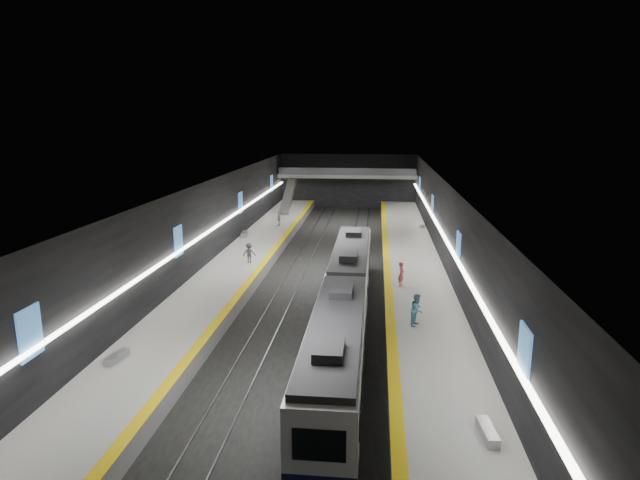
# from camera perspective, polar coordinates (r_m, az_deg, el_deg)

# --- Properties ---
(ground) EXTENTS (70.00, 70.00, 0.00)m
(ground) POSITION_cam_1_polar(r_m,az_deg,el_deg) (46.44, 0.56, -3.60)
(ground) COLOR black
(ground) RESTS_ON ground
(ceiling) EXTENTS (20.00, 70.00, 0.04)m
(ceiling) POSITION_cam_1_polar(r_m,az_deg,el_deg) (44.83, 0.59, 6.25)
(ceiling) COLOR beige
(ceiling) RESTS_ON wall_left
(wall_left) EXTENTS (0.04, 70.00, 8.00)m
(wall_left) POSITION_cam_1_polar(r_m,az_deg,el_deg) (47.46, -11.54, 1.47)
(wall_left) COLOR black
(wall_left) RESTS_ON ground
(wall_right) EXTENTS (0.04, 70.00, 8.00)m
(wall_right) POSITION_cam_1_polar(r_m,az_deg,el_deg) (45.64, 13.17, 0.94)
(wall_right) COLOR black
(wall_right) RESTS_ON ground
(wall_back) EXTENTS (20.00, 0.04, 8.00)m
(wall_back) POSITION_cam_1_polar(r_m,az_deg,el_deg) (79.97, 2.98, 6.29)
(wall_back) COLOR black
(wall_back) RESTS_ON ground
(platform_left) EXTENTS (5.00, 70.00, 1.00)m
(platform_left) POSITION_cam_1_polar(r_m,az_deg,el_deg) (47.58, -8.47, -2.72)
(platform_left) COLOR slate
(platform_left) RESTS_ON ground
(tile_surface_left) EXTENTS (5.00, 70.00, 0.02)m
(tile_surface_left) POSITION_cam_1_polar(r_m,az_deg,el_deg) (47.45, -8.49, -2.12)
(tile_surface_left) COLOR #AFAFAA
(tile_surface_left) RESTS_ON platform_left
(tactile_strip_left) EXTENTS (0.60, 70.00, 0.02)m
(tactile_strip_left) POSITION_cam_1_polar(r_m,az_deg,el_deg) (46.95, -5.89, -2.20)
(tactile_strip_left) COLOR yellow
(tactile_strip_left) RESTS_ON platform_left
(platform_right) EXTENTS (5.00, 70.00, 1.00)m
(platform_right) POSITION_cam_1_polar(r_m,az_deg,el_deg) (46.23, 9.87, -3.23)
(platform_right) COLOR slate
(platform_right) RESTS_ON ground
(tile_surface_right) EXTENTS (5.00, 70.00, 0.02)m
(tile_surface_right) POSITION_cam_1_polar(r_m,az_deg,el_deg) (46.09, 9.90, -2.62)
(tile_surface_right) COLOR #AFAFAA
(tile_surface_right) RESTS_ON platform_right
(tactile_strip_right) EXTENTS (0.60, 70.00, 0.02)m
(tactile_strip_right) POSITION_cam_1_polar(r_m,az_deg,el_deg) (45.98, 7.16, -2.55)
(tactile_strip_right) COLOR yellow
(tactile_strip_right) RESTS_ON platform_right
(rails) EXTENTS (6.52, 70.00, 0.12)m
(rails) POSITION_cam_1_polar(r_m,az_deg,el_deg) (46.43, 0.56, -3.53)
(rails) COLOR gray
(rails) RESTS_ON ground
(train) EXTENTS (2.69, 30.04, 3.60)m
(train) POSITION_cam_1_polar(r_m,az_deg,el_deg) (32.96, 2.70, -6.61)
(train) COLOR #0E1135
(train) RESTS_ON ground
(ad_posters) EXTENTS (19.94, 53.50, 2.20)m
(ad_posters) POSITION_cam_1_polar(r_m,az_deg,el_deg) (46.35, 0.69, 2.09)
(ad_posters) COLOR #427FC7
(ad_posters) RESTS_ON wall_left
(cove_light_left) EXTENTS (0.25, 68.60, 0.12)m
(cove_light_left) POSITION_cam_1_polar(r_m,az_deg,el_deg) (47.44, -11.30, 1.23)
(cove_light_left) COLOR white
(cove_light_left) RESTS_ON wall_left
(cove_light_right) EXTENTS (0.25, 68.60, 0.12)m
(cove_light_right) POSITION_cam_1_polar(r_m,az_deg,el_deg) (45.65, 12.91, 0.70)
(cove_light_right) COLOR white
(cove_light_right) RESTS_ON wall_right
(mezzanine_bridge) EXTENTS (20.00, 3.00, 1.50)m
(mezzanine_bridge) POSITION_cam_1_polar(r_m,az_deg,el_deg) (77.80, 2.91, 6.87)
(mezzanine_bridge) COLOR gray
(mezzanine_bridge) RESTS_ON wall_left
(escalator) EXTENTS (1.20, 7.50, 3.92)m
(escalator) POSITION_cam_1_polar(r_m,az_deg,el_deg) (72.04, -3.41, 4.67)
(escalator) COLOR #99999E
(escalator) RESTS_ON platform_left
(bench_left_near) EXTENTS (0.69, 1.64, 0.39)m
(bench_left_near) POSITION_cam_1_polar(r_m,az_deg,el_deg) (30.00, -20.82, -11.58)
(bench_left_near) COLOR #99999E
(bench_left_near) RESTS_ON platform_left
(bench_left_far) EXTENTS (0.74, 1.93, 0.46)m
(bench_left_far) POSITION_cam_1_polar(r_m,az_deg,el_deg) (56.88, -8.07, 0.63)
(bench_left_far) COLOR #99999E
(bench_left_far) RESTS_ON platform_left
(bench_right_near) EXTENTS (0.66, 1.81, 0.43)m
(bench_right_near) POSITION_cam_1_polar(r_m,az_deg,el_deg) (23.10, 17.44, -18.99)
(bench_right_near) COLOR #99999E
(bench_right_near) RESTS_ON platform_right
(bench_right_far) EXTENTS (0.60, 1.70, 0.41)m
(bench_right_far) POSITION_cam_1_polar(r_m,az_deg,el_deg) (62.38, 10.77, 1.59)
(bench_right_far) COLOR #99999E
(bench_right_far) RESTS_ON platform_right
(passenger_right_a) EXTENTS (0.61, 0.76, 1.81)m
(passenger_right_a) POSITION_cam_1_polar(r_m,az_deg,el_deg) (40.00, 8.67, -3.64)
(passenger_right_a) COLOR #C74A59
(passenger_right_a) RESTS_ON platform_right
(passenger_right_b) EXTENTS (1.05, 1.17, 1.97)m
(passenger_right_b) POSITION_cam_1_polar(r_m,az_deg,el_deg) (32.73, 10.30, -7.35)
(passenger_right_b) COLOR teal
(passenger_right_b) RESTS_ON platform_right
(passenger_left_a) EXTENTS (0.47, 1.06, 1.79)m
(passenger_left_a) POSITION_cam_1_polar(r_m,az_deg,el_deg) (61.81, -4.39, 2.33)
(passenger_left_a) COLOR #B9B2A9
(passenger_left_a) RESTS_ON platform_left
(passenger_left_b) EXTENTS (1.22, 0.84, 1.73)m
(passenger_left_b) POSITION_cam_1_polar(r_m,az_deg,el_deg) (46.24, -7.56, -1.39)
(passenger_left_b) COLOR #3B3D42
(passenger_left_b) RESTS_ON platform_left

